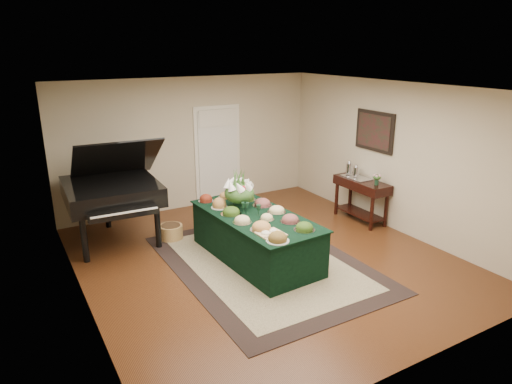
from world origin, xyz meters
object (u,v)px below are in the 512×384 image
grand_piano (112,190)px  mahogany_sideboard (361,189)px  floral_centerpiece (239,189)px  buffet_table (256,237)px

grand_piano → mahogany_sideboard: grand_piano is taller
floral_centerpiece → grand_piano: size_ratio=0.27×
buffet_table → mahogany_sideboard: size_ratio=2.05×
buffet_table → mahogany_sideboard: bearing=9.8°
grand_piano → floral_centerpiece: bearing=-39.4°
buffet_table → grand_piano: size_ratio=1.29×
floral_centerpiece → mahogany_sideboard: 2.71m
floral_centerpiece → mahogany_sideboard: (2.67, 0.00, -0.42)m
buffet_table → grand_piano: grand_piano is taller
buffet_table → grand_piano: 2.61m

